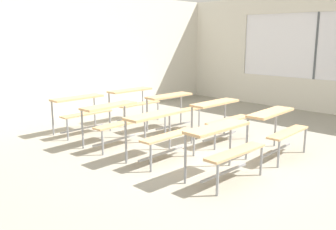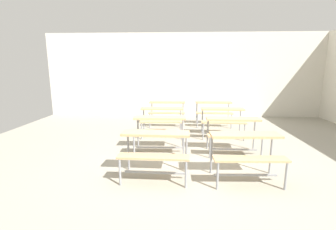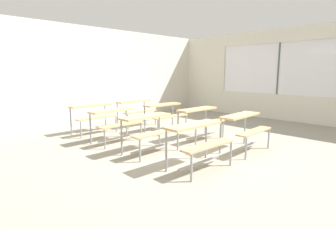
{
  "view_description": "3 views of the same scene",
  "coord_description": "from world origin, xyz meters",
  "px_view_note": "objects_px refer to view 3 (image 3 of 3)",
  "views": [
    {
      "loc": [
        -4.53,
        -3.48,
        1.97
      ],
      "look_at": [
        0.2,
        1.14,
        0.54
      ],
      "focal_mm": 39.41,
      "sensor_mm": 36.0,
      "label": 1
    },
    {
      "loc": [
        -0.12,
        -4.19,
        1.77
      ],
      "look_at": [
        -0.42,
        1.79,
        0.56
      ],
      "focal_mm": 25.06,
      "sensor_mm": 36.0,
      "label": 2
    },
    {
      "loc": [
        -3.8,
        -3.3,
        1.6
      ],
      "look_at": [
        -0.14,
        0.48,
        0.73
      ],
      "focal_mm": 28.0,
      "sensor_mm": 36.0,
      "label": 3
    }
  ],
  "objects_px": {
    "desk_bench_r3c0": "(93,112)",
    "desk_bench_r3c1": "(136,107)",
    "desk_bench_r0c1": "(245,124)",
    "desk_bench_r2c0": "(116,118)",
    "desk_bench_r1c0": "(150,125)",
    "desk_bench_r2c1": "(165,111)",
    "desk_bench_r1c1": "(200,116)",
    "desk_bench_r0c0": "(199,135)"
  },
  "relations": [
    {
      "from": "desk_bench_r1c0",
      "to": "desk_bench_r2c1",
      "type": "relative_size",
      "value": 0.99
    },
    {
      "from": "desk_bench_r0c0",
      "to": "desk_bench_r1c0",
      "type": "height_order",
      "value": "same"
    },
    {
      "from": "desk_bench_r1c1",
      "to": "desk_bench_r2c0",
      "type": "relative_size",
      "value": 0.99
    },
    {
      "from": "desk_bench_r0c1",
      "to": "desk_bench_r3c1",
      "type": "xyz_separation_m",
      "value": [
        -0.01,
        3.61,
        0.0
      ]
    },
    {
      "from": "desk_bench_r1c1",
      "to": "desk_bench_r0c0",
      "type": "bearing_deg",
      "value": -140.48
    },
    {
      "from": "desk_bench_r0c1",
      "to": "desk_bench_r1c1",
      "type": "xyz_separation_m",
      "value": [
        0.06,
        1.2,
        0.0
      ]
    },
    {
      "from": "desk_bench_r1c0",
      "to": "desk_bench_r1c1",
      "type": "distance_m",
      "value": 1.53
    },
    {
      "from": "desk_bench_r0c0",
      "to": "desk_bench_r1c0",
      "type": "bearing_deg",
      "value": 92.91
    },
    {
      "from": "desk_bench_r1c1",
      "to": "desk_bench_r2c1",
      "type": "height_order",
      "value": "same"
    },
    {
      "from": "desk_bench_r0c1",
      "to": "desk_bench_r2c1",
      "type": "height_order",
      "value": "same"
    },
    {
      "from": "desk_bench_r0c0",
      "to": "desk_bench_r1c1",
      "type": "xyz_separation_m",
      "value": [
        1.5,
        1.18,
        0.0
      ]
    },
    {
      "from": "desk_bench_r2c0",
      "to": "desk_bench_r2c1",
      "type": "xyz_separation_m",
      "value": [
        1.56,
        0.0,
        0.0
      ]
    },
    {
      "from": "desk_bench_r0c0",
      "to": "desk_bench_r2c0",
      "type": "relative_size",
      "value": 0.99
    },
    {
      "from": "desk_bench_r1c0",
      "to": "desk_bench_r1c1",
      "type": "height_order",
      "value": "same"
    },
    {
      "from": "desk_bench_r0c0",
      "to": "desk_bench_r2c1",
      "type": "relative_size",
      "value": 0.99
    },
    {
      "from": "desk_bench_r2c1",
      "to": "desk_bench_r3c0",
      "type": "relative_size",
      "value": 1.02
    },
    {
      "from": "desk_bench_r0c1",
      "to": "desk_bench_r1c1",
      "type": "distance_m",
      "value": 1.2
    },
    {
      "from": "desk_bench_r0c1",
      "to": "desk_bench_r3c0",
      "type": "bearing_deg",
      "value": 109.68
    },
    {
      "from": "desk_bench_r1c1",
      "to": "desk_bench_r3c1",
      "type": "height_order",
      "value": "same"
    },
    {
      "from": "desk_bench_r1c1",
      "to": "desk_bench_r3c0",
      "type": "height_order",
      "value": "same"
    },
    {
      "from": "desk_bench_r0c0",
      "to": "desk_bench_r3c1",
      "type": "relative_size",
      "value": 1.0
    },
    {
      "from": "desk_bench_r3c0",
      "to": "desk_bench_r3c1",
      "type": "bearing_deg",
      "value": 1.94
    },
    {
      "from": "desk_bench_r0c1",
      "to": "desk_bench_r1c1",
      "type": "bearing_deg",
      "value": 84.66
    },
    {
      "from": "desk_bench_r1c1",
      "to": "desk_bench_r3c1",
      "type": "xyz_separation_m",
      "value": [
        -0.07,
        2.41,
        0.0
      ]
    },
    {
      "from": "desk_bench_r0c0",
      "to": "desk_bench_r0c1",
      "type": "height_order",
      "value": "same"
    },
    {
      "from": "desk_bench_r0c1",
      "to": "desk_bench_r1c0",
      "type": "height_order",
      "value": "same"
    },
    {
      "from": "desk_bench_r3c1",
      "to": "desk_bench_r2c1",
      "type": "bearing_deg",
      "value": -85.88
    },
    {
      "from": "desk_bench_r2c0",
      "to": "desk_bench_r3c0",
      "type": "xyz_separation_m",
      "value": [
        0.07,
        1.17,
        0.0
      ]
    },
    {
      "from": "desk_bench_r2c1",
      "to": "desk_bench_r3c1",
      "type": "relative_size",
      "value": 1.01
    },
    {
      "from": "desk_bench_r0c1",
      "to": "desk_bench_r2c0",
      "type": "relative_size",
      "value": 1.0
    },
    {
      "from": "desk_bench_r2c0",
      "to": "desk_bench_r0c0",
      "type": "bearing_deg",
      "value": -91.05
    },
    {
      "from": "desk_bench_r2c1",
      "to": "desk_bench_r3c1",
      "type": "bearing_deg",
      "value": 95.18
    },
    {
      "from": "desk_bench_r1c1",
      "to": "desk_bench_r3c1",
      "type": "relative_size",
      "value": 1.0
    },
    {
      "from": "desk_bench_r0c1",
      "to": "desk_bench_r2c1",
      "type": "distance_m",
      "value": 2.41
    },
    {
      "from": "desk_bench_r0c1",
      "to": "desk_bench_r3c1",
      "type": "bearing_deg",
      "value": 87.81
    },
    {
      "from": "desk_bench_r3c1",
      "to": "desk_bench_r2c0",
      "type": "bearing_deg",
      "value": -139.83
    },
    {
      "from": "desk_bench_r0c0",
      "to": "desk_bench_r3c0",
      "type": "relative_size",
      "value": 1.01
    },
    {
      "from": "desk_bench_r0c0",
      "to": "desk_bench_r3c0",
      "type": "xyz_separation_m",
      "value": [
        -0.0,
        3.55,
        0.0
      ]
    },
    {
      "from": "desk_bench_r3c1",
      "to": "desk_bench_r3c0",
      "type": "bearing_deg",
      "value": -176.98
    },
    {
      "from": "desk_bench_r3c1",
      "to": "desk_bench_r1c0",
      "type": "bearing_deg",
      "value": -120.41
    },
    {
      "from": "desk_bench_r3c1",
      "to": "desk_bench_r0c1",
      "type": "bearing_deg",
      "value": -88.62
    },
    {
      "from": "desk_bench_r2c0",
      "to": "desk_bench_r2c1",
      "type": "bearing_deg",
      "value": -2.58
    }
  ]
}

